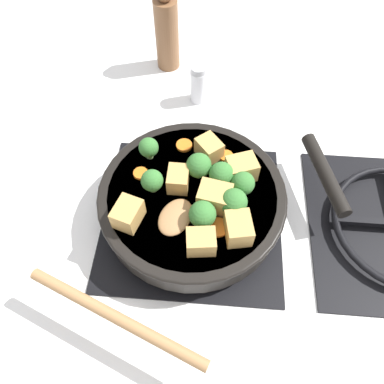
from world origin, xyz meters
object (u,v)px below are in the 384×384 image
object	(u,v)px
salt_shaker	(199,84)
wooden_spoon	(142,273)
pepper_mill	(167,32)
skillet_pan	(193,199)

from	to	relation	value
salt_shaker	wooden_spoon	bearing A→B (deg)	-6.40
salt_shaker	pepper_mill	bearing A→B (deg)	-144.99
wooden_spoon	pepper_mill	distance (m)	0.55
skillet_pan	salt_shaker	size ratio (longest dim) A/B	4.70
skillet_pan	salt_shaker	bearing A→B (deg)	-177.77
skillet_pan	wooden_spoon	distance (m)	0.16
skillet_pan	salt_shaker	world-z (taller)	salt_shaker
wooden_spoon	salt_shaker	bearing A→B (deg)	173.60
skillet_pan	wooden_spoon	size ratio (longest dim) A/B	1.62
wooden_spoon	pepper_mill	world-z (taller)	pepper_mill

